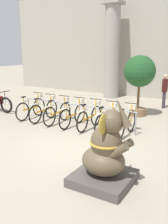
{
  "coord_description": "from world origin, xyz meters",
  "views": [
    {
      "loc": [
        3.63,
        -5.34,
        2.64
      ],
      "look_at": [
        0.24,
        0.32,
        1.0
      ],
      "focal_mm": 40.0,
      "sensor_mm": 36.0,
      "label": 1
    }
  ],
  "objects_px": {
    "bicycle_2": "(58,112)",
    "person_pedestrian": "(165,88)",
    "bicycle_0": "(32,108)",
    "bicycle_4": "(90,117)",
    "bicycle_3": "(73,115)",
    "potted_tree": "(140,74)",
    "bicycle_6": "(126,123)",
    "bicycle_5": "(107,120)",
    "elephant_statue": "(105,155)",
    "bicycle_1": "(44,110)"
  },
  "relations": [
    {
      "from": "bicycle_3",
      "to": "person_pedestrian",
      "type": "xyz_separation_m",
      "value": [
        2.06,
        4.56,
        0.52
      ]
    },
    {
      "from": "bicycle_5",
      "to": "person_pedestrian",
      "type": "relative_size",
      "value": 1.06
    },
    {
      "from": "bicycle_2",
      "to": "elephant_statue",
      "type": "bearing_deg",
      "value": -41.23
    },
    {
      "from": "bicycle_0",
      "to": "potted_tree",
      "type": "relative_size",
      "value": 0.68
    },
    {
      "from": "bicycle_1",
      "to": "bicycle_5",
      "type": "height_order",
      "value": "same"
    },
    {
      "from": "bicycle_4",
      "to": "bicycle_0",
      "type": "bearing_deg",
      "value": 179.88
    },
    {
      "from": "bicycle_2",
      "to": "bicycle_6",
      "type": "relative_size",
      "value": 1.0
    },
    {
      "from": "bicycle_1",
      "to": "elephant_statue",
      "type": "relative_size",
      "value": 0.92
    },
    {
      "from": "bicycle_6",
      "to": "person_pedestrian",
      "type": "height_order",
      "value": "person_pedestrian"
    },
    {
      "from": "bicycle_0",
      "to": "bicycle_3",
      "type": "distance_m",
      "value": 2.01
    },
    {
      "from": "bicycle_4",
      "to": "bicycle_1",
      "type": "bearing_deg",
      "value": -179.39
    },
    {
      "from": "potted_tree",
      "to": "elephant_statue",
      "type": "bearing_deg",
      "value": -77.37
    },
    {
      "from": "bicycle_5",
      "to": "bicycle_6",
      "type": "bearing_deg",
      "value": 1.95
    },
    {
      "from": "bicycle_4",
      "to": "bicycle_6",
      "type": "height_order",
      "value": "same"
    },
    {
      "from": "bicycle_2",
      "to": "elephant_statue",
      "type": "height_order",
      "value": "elephant_statue"
    },
    {
      "from": "bicycle_0",
      "to": "bicycle_1",
      "type": "relative_size",
      "value": 1.0
    },
    {
      "from": "bicycle_0",
      "to": "bicycle_1",
      "type": "bearing_deg",
      "value": -2.31
    },
    {
      "from": "bicycle_0",
      "to": "bicycle_4",
      "type": "height_order",
      "value": "same"
    },
    {
      "from": "bicycle_1",
      "to": "bicycle_3",
      "type": "relative_size",
      "value": 1.0
    },
    {
      "from": "bicycle_0",
      "to": "bicycle_5",
      "type": "height_order",
      "value": "same"
    },
    {
      "from": "bicycle_3",
      "to": "elephant_statue",
      "type": "bearing_deg",
      "value": -47.47
    },
    {
      "from": "bicycle_3",
      "to": "potted_tree",
      "type": "relative_size",
      "value": 0.68
    },
    {
      "from": "bicycle_2",
      "to": "person_pedestrian",
      "type": "distance_m",
      "value": 5.34
    },
    {
      "from": "bicycle_3",
      "to": "bicycle_4",
      "type": "bearing_deg",
      "value": 2.83
    },
    {
      "from": "bicycle_1",
      "to": "potted_tree",
      "type": "height_order",
      "value": "potted_tree"
    },
    {
      "from": "bicycle_6",
      "to": "elephant_statue",
      "type": "distance_m",
      "value": 3.08
    },
    {
      "from": "bicycle_0",
      "to": "bicycle_5",
      "type": "relative_size",
      "value": 1.0
    },
    {
      "from": "bicycle_0",
      "to": "person_pedestrian",
      "type": "bearing_deg",
      "value": 48.04
    },
    {
      "from": "bicycle_3",
      "to": "bicycle_4",
      "type": "distance_m",
      "value": 0.67
    },
    {
      "from": "bicycle_6",
      "to": "potted_tree",
      "type": "bearing_deg",
      "value": 101.47
    },
    {
      "from": "bicycle_3",
      "to": "bicycle_4",
      "type": "relative_size",
      "value": 1.0
    },
    {
      "from": "bicycle_5",
      "to": "bicycle_0",
      "type": "bearing_deg",
      "value": 179.12
    },
    {
      "from": "bicycle_1",
      "to": "bicycle_2",
      "type": "relative_size",
      "value": 1.0
    },
    {
      "from": "bicycle_2",
      "to": "bicycle_5",
      "type": "xyz_separation_m",
      "value": [
        2.01,
        -0.01,
        0.0
      ]
    },
    {
      "from": "bicycle_1",
      "to": "bicycle_0",
      "type": "bearing_deg",
      "value": 177.69
    },
    {
      "from": "bicycle_3",
      "to": "elephant_statue",
      "type": "relative_size",
      "value": 0.92
    },
    {
      "from": "bicycle_4",
      "to": "elephant_statue",
      "type": "bearing_deg",
      "value": -55.59
    },
    {
      "from": "bicycle_6",
      "to": "bicycle_2",
      "type": "bearing_deg",
      "value": -179.82
    },
    {
      "from": "bicycle_1",
      "to": "person_pedestrian",
      "type": "bearing_deg",
      "value": 53.25
    },
    {
      "from": "bicycle_5",
      "to": "person_pedestrian",
      "type": "bearing_deg",
      "value": 81.03
    },
    {
      "from": "bicycle_1",
      "to": "bicycle_4",
      "type": "xyz_separation_m",
      "value": [
        2.01,
        0.02,
        0.0
      ]
    },
    {
      "from": "bicycle_2",
      "to": "elephant_statue",
      "type": "distance_m",
      "value": 4.53
    },
    {
      "from": "bicycle_1",
      "to": "bicycle_3",
      "type": "distance_m",
      "value": 1.34
    },
    {
      "from": "bicycle_0",
      "to": "bicycle_3",
      "type": "relative_size",
      "value": 1.0
    },
    {
      "from": "bicycle_3",
      "to": "potted_tree",
      "type": "distance_m",
      "value": 3.27
    },
    {
      "from": "bicycle_1",
      "to": "potted_tree",
      "type": "relative_size",
      "value": 0.68
    },
    {
      "from": "bicycle_6",
      "to": "person_pedestrian",
      "type": "xyz_separation_m",
      "value": [
        0.05,
        4.55,
        0.52
      ]
    },
    {
      "from": "bicycle_2",
      "to": "bicycle_3",
      "type": "relative_size",
      "value": 1.0
    },
    {
      "from": "bicycle_4",
      "to": "person_pedestrian",
      "type": "height_order",
      "value": "person_pedestrian"
    },
    {
      "from": "bicycle_2",
      "to": "bicycle_4",
      "type": "xyz_separation_m",
      "value": [
        1.34,
        0.03,
        0.0
      ]
    }
  ]
}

